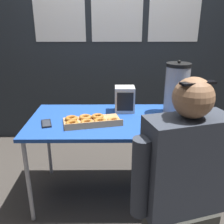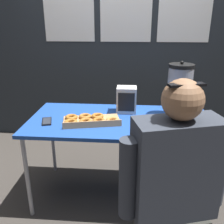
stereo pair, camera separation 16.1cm
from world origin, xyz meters
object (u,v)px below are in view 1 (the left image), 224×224
coffee_urn (177,89)px  person_seated (182,189)px  donut_box (91,121)px  space_heater (125,99)px  cell_phone (46,123)px

coffee_urn → person_seated: person_seated is taller
donut_box → person_seated: 0.85m
space_heater → person_seated: person_seated is taller
space_heater → cell_phone: bearing=-155.3°
donut_box → coffee_urn: size_ratio=1.05×
cell_phone → space_heater: size_ratio=0.78×
donut_box → space_heater: 0.39m
donut_box → cell_phone: 0.34m
donut_box → cell_phone: donut_box is taller
coffee_urn → space_heater: (-0.43, 0.05, -0.11)m
cell_phone → person_seated: person_seated is taller
donut_box → coffee_urn: 0.76m
space_heater → person_seated: 0.96m
donut_box → cell_phone: (-0.34, -0.02, -0.01)m
cell_phone → donut_box: bearing=-13.7°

